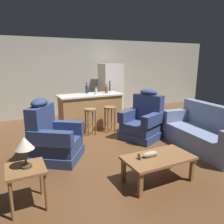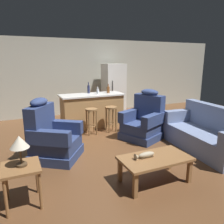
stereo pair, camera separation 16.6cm
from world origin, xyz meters
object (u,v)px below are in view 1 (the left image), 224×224
object	(u,v)px
refrigerator	(111,89)
recliner_near_lamp	(53,138)
bar_stool_left	(91,117)
bar_stool_right	(110,114)
couch	(206,133)
bottle_wine_dark	(87,89)
recliner_near_island	(143,121)
bottle_tall_green	(106,90)
kitchen_island	(90,111)
fish_figurine	(148,155)
coffee_table	(158,160)
end_table	(26,175)
table_lamp	(24,145)
bottle_short_amber	(96,91)

from	to	relation	value
refrigerator	recliner_near_lamp	bearing A→B (deg)	-132.52
bar_stool_left	bar_stool_right	size ratio (longest dim) A/B	1.00
couch	bottle_wine_dark	size ratio (longest dim) A/B	6.19
recliner_near_island	recliner_near_lamp	bearing A→B (deg)	-18.46
bar_stool_right	bottle_tall_green	xyz separation A→B (m)	(0.20, 0.64, 0.58)
recliner_near_lamp	bar_stool_right	distance (m)	2.02
couch	bar_stool_left	xyz separation A→B (m)	(-1.91, 1.98, 0.13)
kitchen_island	bar_stool_right	world-z (taller)	kitchen_island
recliner_near_island	fish_figurine	bearing A→B (deg)	33.46
bar_stool_left	bar_stool_right	world-z (taller)	same
bottle_tall_green	recliner_near_lamp	bearing A→B (deg)	-138.67
coffee_table	bottle_tall_green	bearing A→B (deg)	79.41
recliner_near_lamp	end_table	distance (m)	1.43
coffee_table	bar_stool_right	distance (m)	2.63
coffee_table	table_lamp	size ratio (longest dim) A/B	2.68
end_table	kitchen_island	world-z (taller)	kitchen_island
bar_stool_left	refrigerator	world-z (taller)	refrigerator
recliner_near_lamp	table_lamp	world-z (taller)	recliner_near_lamp
bottle_tall_green	coffee_table	bearing A→B (deg)	-100.59
bottle_wine_dark	refrigerator	bearing A→B (deg)	38.27
coffee_table	bar_stool_right	size ratio (longest dim) A/B	1.62
fish_figurine	bottle_tall_green	size ratio (longest dim) A/B	1.30
recliner_near_lamp	bar_stool_left	xyz separation A→B (m)	(1.17, 1.05, 0.05)
couch	bottle_wine_dark	distance (m)	3.37
end_table	coffee_table	bearing A→B (deg)	-7.55
couch	bottle_short_amber	world-z (taller)	bottle_short_amber
coffee_table	recliner_near_lamp	distance (m)	2.03
coffee_table	bottle_wine_dark	bearing A→B (deg)	88.79
fish_figurine	bottle_short_amber	xyz separation A→B (m)	(0.40, 3.09, 0.57)
bottle_short_amber	kitchen_island	bearing A→B (deg)	151.24
fish_figurine	recliner_near_lamp	xyz separation A→B (m)	(-1.16, 1.50, -0.04)
fish_figurine	bottle_short_amber	bearing A→B (deg)	82.57
recliner_near_island	refrigerator	xyz separation A→B (m)	(0.40, 2.64, 0.46)
coffee_table	kitchen_island	world-z (taller)	kitchen_island
table_lamp	recliner_near_island	bearing A→B (deg)	28.34
refrigerator	bottle_wine_dark	size ratio (longest dim) A/B	5.56
coffee_table	table_lamp	xyz separation A→B (m)	(-1.91, 0.26, 0.50)
kitchen_island	refrigerator	bearing A→B (deg)	44.31
fish_figurine	bottle_wine_dark	world-z (taller)	bottle_wine_dark
kitchen_island	bottle_tall_green	world-z (taller)	bottle_tall_green
fish_figurine	kitchen_island	size ratio (longest dim) A/B	0.19
coffee_table	fish_figurine	size ratio (longest dim) A/B	3.24
recliner_near_island	end_table	distance (m)	3.23
coffee_table	recliner_near_island	bearing A→B (deg)	62.62
bar_stool_right	bottle_wine_dark	world-z (taller)	bottle_wine_dark
bottle_wine_dark	couch	bearing A→B (deg)	-59.20
couch	end_table	distance (m)	3.70
recliner_near_island	bottle_tall_green	world-z (taller)	bottle_tall_green
bar_stool_right	refrigerator	xyz separation A→B (m)	(0.91, 1.83, 0.41)
kitchen_island	bottle_wine_dark	distance (m)	0.63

